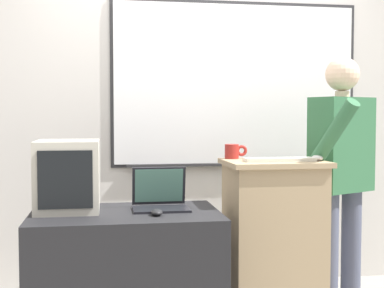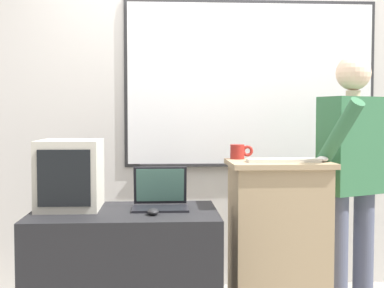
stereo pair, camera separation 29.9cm
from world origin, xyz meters
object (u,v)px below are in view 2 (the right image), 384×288
(coffee_mug, at_px, (239,152))
(computer_mouse_by_keyboard, at_px, (323,159))
(lectern_podium, at_px, (278,247))
(person_presenter, at_px, (352,168))
(wireless_keyboard, at_px, (283,160))
(laptop, at_px, (160,196))
(side_desk, at_px, (125,280))
(computer_mouse_by_laptop, at_px, (153,212))
(crt_monitor, at_px, (70,174))

(coffee_mug, bearing_deg, computer_mouse_by_keyboard, -27.33)
(lectern_podium, xyz_separation_m, person_presenter, (0.51, 0.16, 0.45))
(wireless_keyboard, bearing_deg, laptop, -176.77)
(lectern_podium, bearing_deg, computer_mouse_by_keyboard, -15.95)
(lectern_podium, distance_m, wireless_keyboard, 0.53)
(side_desk, relative_size, coffee_mug, 7.12)
(computer_mouse_by_laptop, bearing_deg, computer_mouse_by_keyboard, 13.97)
(wireless_keyboard, relative_size, computer_mouse_by_keyboard, 4.22)
(coffee_mug, bearing_deg, laptop, -151.21)
(person_presenter, relative_size, wireless_keyboard, 3.96)
(person_presenter, distance_m, wireless_keyboard, 0.55)
(side_desk, xyz_separation_m, wireless_keyboard, (0.91, 0.13, 0.65))
(wireless_keyboard, relative_size, crt_monitor, 1.04)
(person_presenter, distance_m, computer_mouse_by_keyboard, 0.36)
(person_presenter, xyz_separation_m, coffee_mug, (-0.72, 0.00, 0.11))
(laptop, relative_size, coffee_mug, 2.17)
(computer_mouse_by_keyboard, distance_m, crt_monitor, 1.45)
(wireless_keyboard, relative_size, coffee_mug, 2.95)
(computer_mouse_by_keyboard, height_order, crt_monitor, crt_monitor)
(lectern_podium, bearing_deg, computer_mouse_by_laptop, -156.92)
(lectern_podium, relative_size, laptop, 3.31)
(computer_mouse_by_laptop, distance_m, computer_mouse_by_keyboard, 1.04)
(person_presenter, relative_size, computer_mouse_by_keyboard, 16.72)
(side_desk, bearing_deg, crt_monitor, 161.02)
(side_desk, bearing_deg, coffee_mug, 27.58)
(wireless_keyboard, height_order, computer_mouse_by_keyboard, computer_mouse_by_keyboard)
(lectern_podium, bearing_deg, wireless_keyboard, -75.97)
(side_desk, height_order, person_presenter, person_presenter)
(crt_monitor, relative_size, coffee_mug, 2.83)
(person_presenter, bearing_deg, computer_mouse_by_laptop, 175.87)
(computer_mouse_by_laptop, bearing_deg, person_presenter, 20.95)
(person_presenter, bearing_deg, crt_monitor, 163.08)
(person_presenter, height_order, coffee_mug, person_presenter)
(side_desk, distance_m, wireless_keyboard, 1.13)
(side_desk, distance_m, computer_mouse_by_laptop, 0.45)
(wireless_keyboard, distance_m, computer_mouse_by_keyboard, 0.23)
(computer_mouse_by_keyboard, distance_m, coffee_mug, 0.52)
(lectern_podium, distance_m, person_presenter, 0.70)
(laptop, relative_size, crt_monitor, 0.77)
(side_desk, xyz_separation_m, laptop, (0.20, 0.09, 0.46))
(lectern_podium, relative_size, person_presenter, 0.62)
(person_presenter, distance_m, laptop, 1.24)
(wireless_keyboard, distance_m, computer_mouse_by_laptop, 0.83)
(computer_mouse_by_laptop, distance_m, coffee_mug, 0.76)
(person_presenter, bearing_deg, coffee_mug, 154.60)
(person_presenter, bearing_deg, side_desk, 169.01)
(wireless_keyboard, xyz_separation_m, coffee_mug, (-0.23, 0.23, 0.04))
(computer_mouse_by_keyboard, relative_size, coffee_mug, 0.70)
(side_desk, bearing_deg, laptop, 24.45)
(crt_monitor, bearing_deg, side_desk, -18.98)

